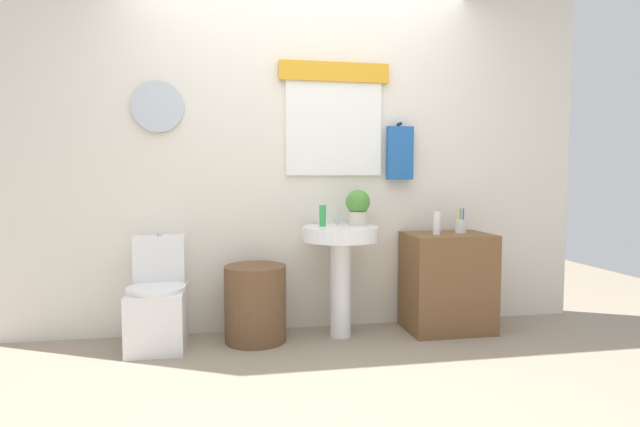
# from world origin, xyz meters

# --- Properties ---
(ground_plane) EXTENTS (8.00, 8.00, 0.00)m
(ground_plane) POSITION_xyz_m (0.00, 0.00, 0.00)
(ground_plane) COLOR gray
(back_wall) EXTENTS (4.40, 0.18, 2.60)m
(back_wall) POSITION_xyz_m (0.00, 1.15, 1.31)
(back_wall) COLOR silver
(back_wall) RESTS_ON ground_plane
(toilet) EXTENTS (0.38, 0.51, 0.75)m
(toilet) POSITION_xyz_m (-1.01, 0.88, 0.28)
(toilet) COLOR white
(toilet) RESTS_ON ground_plane
(laundry_hamper) EXTENTS (0.42, 0.42, 0.53)m
(laundry_hamper) POSITION_xyz_m (-0.37, 0.85, 0.26)
(laundry_hamper) COLOR brown
(laundry_hamper) RESTS_ON ground_plane
(pedestal_sink) EXTENTS (0.54, 0.54, 0.79)m
(pedestal_sink) POSITION_xyz_m (0.24, 0.85, 0.60)
(pedestal_sink) COLOR white
(pedestal_sink) RESTS_ON ground_plane
(faucet) EXTENTS (0.03, 0.03, 0.10)m
(faucet) POSITION_xyz_m (0.24, 0.97, 0.84)
(faucet) COLOR silver
(faucet) RESTS_ON pedestal_sink
(wooden_cabinet) EXTENTS (0.61, 0.44, 0.72)m
(wooden_cabinet) POSITION_xyz_m (1.05, 0.85, 0.36)
(wooden_cabinet) COLOR brown
(wooden_cabinet) RESTS_ON ground_plane
(soap_bottle) EXTENTS (0.05, 0.05, 0.15)m
(soap_bottle) POSITION_xyz_m (0.12, 0.90, 0.86)
(soap_bottle) COLOR green
(soap_bottle) RESTS_ON pedestal_sink
(potted_plant) EXTENTS (0.18, 0.18, 0.26)m
(potted_plant) POSITION_xyz_m (0.38, 0.91, 0.93)
(potted_plant) COLOR beige
(potted_plant) RESTS_ON pedestal_sink
(lotion_bottle) EXTENTS (0.05, 0.05, 0.17)m
(lotion_bottle) POSITION_xyz_m (0.94, 0.81, 0.80)
(lotion_bottle) COLOR white
(lotion_bottle) RESTS_ON wooden_cabinet
(toothbrush_cup) EXTENTS (0.08, 0.08, 0.19)m
(toothbrush_cup) POSITION_xyz_m (1.15, 0.87, 0.77)
(toothbrush_cup) COLOR silver
(toothbrush_cup) RESTS_ON wooden_cabinet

